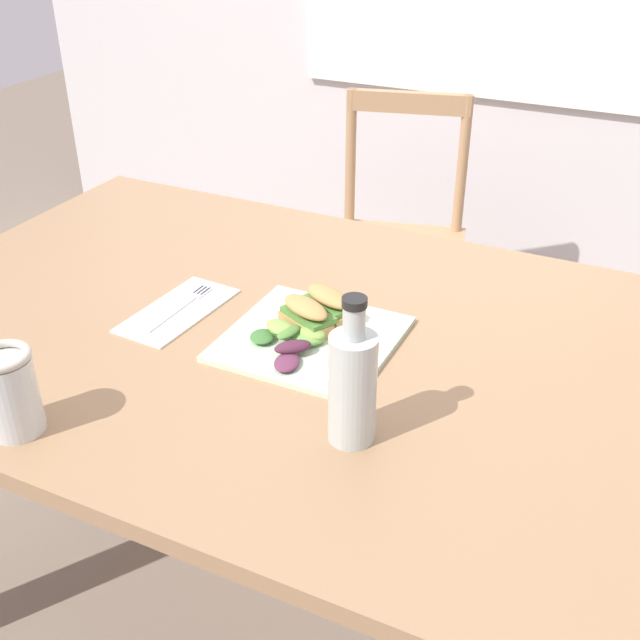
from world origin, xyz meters
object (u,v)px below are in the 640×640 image
(plate_lunch, at_px, (310,338))
(bottle_cold_brew, at_px, (352,391))
(dining_table, at_px, (265,374))
(sandwich_half_front, at_px, (306,315))
(chair_wooden_far, at_px, (397,244))
(mason_jar_iced_tea, at_px, (11,396))
(fork_on_napkin, at_px, (184,305))
(sandwich_half_back, at_px, (330,304))

(plate_lunch, bearing_deg, bottle_cold_brew, -50.79)
(dining_table, bearing_deg, bottle_cold_brew, -39.41)
(dining_table, height_order, sandwich_half_front, sandwich_half_front)
(plate_lunch, distance_m, bottle_cold_brew, 0.28)
(chair_wooden_far, height_order, mason_jar_iced_tea, mason_jar_iced_tea)
(plate_lunch, distance_m, mason_jar_iced_tea, 0.49)
(fork_on_napkin, height_order, mason_jar_iced_tea, mason_jar_iced_tea)
(chair_wooden_far, relative_size, plate_lunch, 3.11)
(sandwich_half_back, height_order, bottle_cold_brew, bottle_cold_brew)
(sandwich_half_back, distance_m, mason_jar_iced_tea, 0.55)
(chair_wooden_far, distance_m, plate_lunch, 1.09)
(dining_table, relative_size, fork_on_napkin, 7.69)
(plate_lunch, xyz_separation_m, bottle_cold_brew, (0.17, -0.21, 0.07))
(bottle_cold_brew, bearing_deg, fork_on_napkin, 153.99)
(sandwich_half_back, height_order, mason_jar_iced_tea, mason_jar_iced_tea)
(chair_wooden_far, relative_size, bottle_cold_brew, 3.83)
(dining_table, relative_size, sandwich_half_back, 12.72)
(dining_table, distance_m, chair_wooden_far, 1.03)
(dining_table, relative_size, plate_lunch, 5.10)
(plate_lunch, distance_m, sandwich_half_front, 0.04)
(sandwich_half_back, xyz_separation_m, bottle_cold_brew, (0.16, -0.28, 0.04))
(sandwich_half_back, height_order, fork_on_napkin, sandwich_half_back)
(mason_jar_iced_tea, bearing_deg, fork_on_napkin, 88.48)
(chair_wooden_far, xyz_separation_m, fork_on_napkin, (-0.04, -1.02, 0.30))
(sandwich_half_back, relative_size, fork_on_napkin, 0.60)
(dining_table, xyz_separation_m, chair_wooden_far, (-0.12, 1.01, -0.19))
(dining_table, xyz_separation_m, sandwich_half_back, (0.10, 0.06, 0.14))
(dining_table, bearing_deg, fork_on_napkin, -176.32)
(sandwich_half_back, bearing_deg, plate_lunch, -93.92)
(sandwich_half_front, bearing_deg, plate_lunch, -48.19)
(fork_on_napkin, distance_m, mason_jar_iced_tea, 0.41)
(chair_wooden_far, height_order, bottle_cold_brew, bottle_cold_brew)
(sandwich_half_front, relative_size, bottle_cold_brew, 0.49)
(dining_table, xyz_separation_m, fork_on_napkin, (-0.16, -0.01, 0.11))
(plate_lunch, relative_size, mason_jar_iced_tea, 2.12)
(chair_wooden_far, distance_m, sandwich_half_front, 1.08)
(sandwich_half_back, bearing_deg, sandwich_half_front, -110.76)
(plate_lunch, distance_m, fork_on_napkin, 0.26)
(bottle_cold_brew, bearing_deg, mason_jar_iced_tea, -156.31)
(dining_table, bearing_deg, plate_lunch, -7.78)
(chair_wooden_far, bearing_deg, plate_lunch, -78.01)
(dining_table, relative_size, chair_wooden_far, 1.64)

